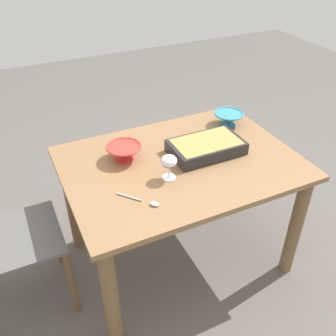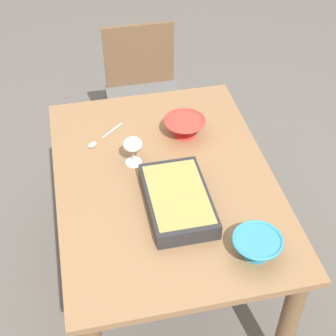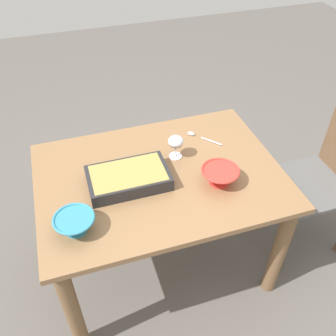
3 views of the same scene
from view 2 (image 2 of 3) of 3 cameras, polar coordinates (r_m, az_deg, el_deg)
name	(u,v)px [view 2 (image 2 of 3)]	position (r m, az deg, el deg)	size (l,w,h in m)	color
ground_plane	(165,283)	(2.65, -0.29, -12.64)	(8.00, 8.00, 0.00)	#5B5651
dining_table	(165,201)	(2.19, -0.35, -3.68)	(1.23, 0.89, 0.73)	olive
chair	(144,94)	(3.01, -2.66, 8.20)	(0.46, 0.43, 0.85)	#595959
wine_glass	(133,146)	(2.11, -3.95, 2.46)	(0.08, 0.08, 0.13)	white
casserole_dish	(178,199)	(1.96, 1.09, -3.48)	(0.39, 0.24, 0.07)	#262628
mixing_bowl	(257,245)	(1.83, 9.86, -8.49)	(0.18, 0.18, 0.08)	teal
small_bowl	(185,126)	(2.28, 1.86, 4.68)	(0.19, 0.19, 0.08)	red
serving_spoon	(99,140)	(2.29, -7.72, 3.10)	(0.16, 0.18, 0.01)	silver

